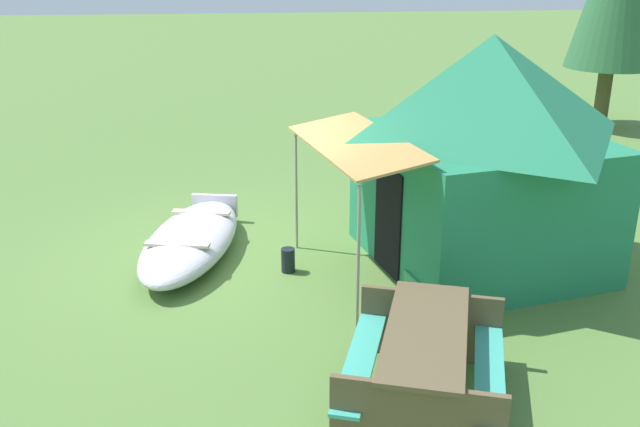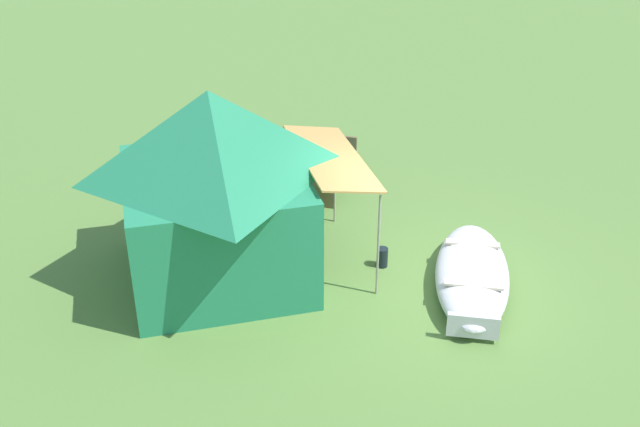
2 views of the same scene
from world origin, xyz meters
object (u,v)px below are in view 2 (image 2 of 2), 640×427
object	(u,v)px
beached_rowboat	(472,274)
picnic_table	(311,162)
fuel_can	(382,257)
canvas_cabin_tent	(215,184)
cooler_box	(279,232)

from	to	relation	value
beached_rowboat	picnic_table	world-z (taller)	picnic_table
beached_rowboat	fuel_can	bearing A→B (deg)	62.36
canvas_cabin_tent	fuel_can	bearing A→B (deg)	-88.39
picnic_table	cooler_box	xyz separation A→B (m)	(-2.11, 0.61, -0.33)
fuel_can	picnic_table	bearing A→B (deg)	18.69
canvas_cabin_tent	picnic_table	xyz separation A→B (m)	(3.07, -1.53, -1.07)
beached_rowboat	fuel_can	world-z (taller)	beached_rowboat
canvas_cabin_tent	fuel_can	world-z (taller)	canvas_cabin_tent
cooler_box	fuel_can	world-z (taller)	fuel_can
cooler_box	fuel_can	xyz separation A→B (m)	(-0.89, -1.63, 0.01)
beached_rowboat	picnic_table	distance (m)	4.33
canvas_cabin_tent	cooler_box	xyz separation A→B (m)	(0.96, -0.92, -1.40)
canvas_cabin_tent	cooler_box	bearing A→B (deg)	-43.62
cooler_box	beached_rowboat	bearing A→B (deg)	-118.25
canvas_cabin_tent	picnic_table	bearing A→B (deg)	-26.44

